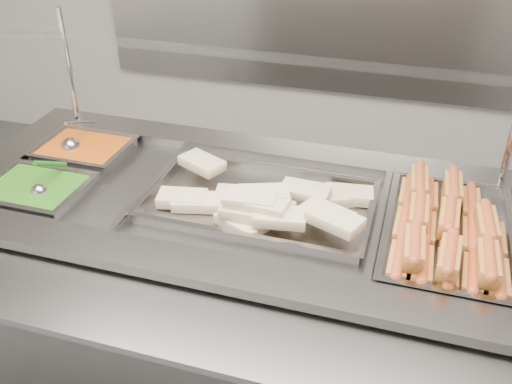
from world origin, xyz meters
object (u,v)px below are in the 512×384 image
(pan_hotdogs, at_px, (446,242))
(pan_wraps, at_px, (259,206))
(ladle, at_px, (71,145))
(sneeze_guard, at_px, (261,60))
(serving_spoon, at_px, (42,187))
(steam_counter, at_px, (243,303))

(pan_hotdogs, distance_m, pan_wraps, 0.62)
(pan_hotdogs, xyz_separation_m, ladle, (-1.44, 0.16, 0.05))
(sneeze_guard, relative_size, pan_hotdogs, 2.99)
(sneeze_guard, distance_m, ladle, 0.85)
(pan_wraps, distance_m, serving_spoon, 0.76)
(pan_hotdogs, distance_m, serving_spoon, 1.37)
(sneeze_guard, relative_size, pan_wraps, 2.42)
(steam_counter, distance_m, ladle, 0.92)
(serving_spoon, bearing_deg, ladle, 103.37)
(sneeze_guard, bearing_deg, steam_counter, -90.64)
(pan_wraps, bearing_deg, pan_hotdogs, -0.65)
(steam_counter, bearing_deg, pan_wraps, -0.65)
(sneeze_guard, bearing_deg, serving_spoon, -149.72)
(sneeze_guard, bearing_deg, ladle, -173.33)
(ladle, bearing_deg, pan_wraps, -10.59)
(steam_counter, relative_size, pan_hotdogs, 3.41)
(steam_counter, bearing_deg, pan_hotdogs, -0.65)
(steam_counter, bearing_deg, sneeze_guard, 89.36)
(steam_counter, relative_size, pan_wraps, 2.76)
(sneeze_guard, distance_m, pan_wraps, 0.50)
(pan_hotdogs, bearing_deg, sneeze_guard, 160.07)
(sneeze_guard, relative_size, ladle, 8.24)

